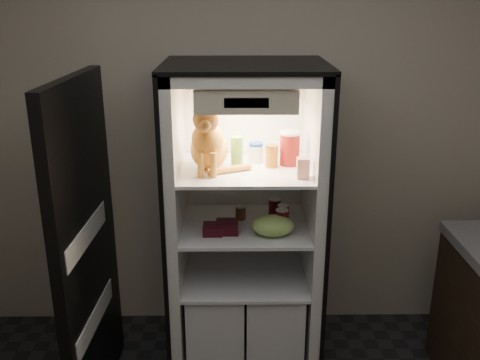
# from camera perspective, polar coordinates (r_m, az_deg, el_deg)

# --- Properties ---
(room_shell) EXTENTS (3.60, 3.60, 3.60)m
(room_shell) POSITION_cam_1_polar(r_m,az_deg,el_deg) (1.68, 1.43, -1.86)
(room_shell) COLOR white
(room_shell) RESTS_ON floor
(refrigerator) EXTENTS (0.90, 0.72, 1.88)m
(refrigerator) POSITION_cam_1_polar(r_m,az_deg,el_deg) (3.28, 0.49, -6.67)
(refrigerator) COLOR white
(refrigerator) RESTS_ON floor
(fridge_door) EXTENTS (0.10, 0.87, 1.85)m
(fridge_door) POSITION_cam_1_polar(r_m,az_deg,el_deg) (2.99, -16.03, -7.53)
(fridge_door) COLOR black
(fridge_door) RESTS_ON floor
(tabby_cat) EXTENTS (0.35, 0.40, 0.42)m
(tabby_cat) POSITION_cam_1_polar(r_m,az_deg,el_deg) (2.95, -3.37, 3.95)
(tabby_cat) COLOR orange
(tabby_cat) RESTS_ON refrigerator
(parmesan_shaker) EXTENTS (0.07, 0.07, 0.18)m
(parmesan_shaker) POSITION_cam_1_polar(r_m,az_deg,el_deg) (3.03, -0.34, 3.04)
(parmesan_shaker) COLOR #248630
(parmesan_shaker) RESTS_ON refrigerator
(mayo_tub) EXTENTS (0.08, 0.08, 0.11)m
(mayo_tub) POSITION_cam_1_polar(r_m,az_deg,el_deg) (3.13, 1.71, 2.97)
(mayo_tub) COLOR white
(mayo_tub) RESTS_ON refrigerator
(salsa_jar) EXTENTS (0.07, 0.07, 0.13)m
(salsa_jar) POSITION_cam_1_polar(r_m,az_deg,el_deg) (3.04, 3.40, 2.58)
(salsa_jar) COLOR maroon
(salsa_jar) RESTS_ON refrigerator
(pepper_jar) EXTENTS (0.12, 0.12, 0.20)m
(pepper_jar) POSITION_cam_1_polar(r_m,az_deg,el_deg) (3.08, 5.32, 3.40)
(pepper_jar) COLOR maroon
(pepper_jar) RESTS_ON refrigerator
(cream_carton) EXTENTS (0.06, 0.06, 0.11)m
(cream_carton) POSITION_cam_1_polar(r_m,az_deg,el_deg) (2.87, 6.72, 1.28)
(cream_carton) COLOR silver
(cream_carton) RESTS_ON refrigerator
(soda_can_a) EXTENTS (0.07, 0.07, 0.14)m
(soda_can_a) POSITION_cam_1_polar(r_m,az_deg,el_deg) (3.20, 3.72, -3.15)
(soda_can_a) COLOR black
(soda_can_a) RESTS_ON refrigerator
(soda_can_b) EXTENTS (0.07, 0.07, 0.13)m
(soda_can_b) POSITION_cam_1_polar(r_m,az_deg,el_deg) (3.13, 4.63, -3.75)
(soda_can_b) COLOR black
(soda_can_b) RESTS_ON refrigerator
(soda_can_c) EXTENTS (0.07, 0.07, 0.14)m
(soda_can_c) POSITION_cam_1_polar(r_m,az_deg,el_deg) (3.04, 4.49, -4.36)
(soda_can_c) COLOR black
(soda_can_c) RESTS_ON refrigerator
(condiment_jar) EXTENTS (0.06, 0.06, 0.09)m
(condiment_jar) POSITION_cam_1_polar(r_m,az_deg,el_deg) (3.21, 0.06, -3.46)
(condiment_jar) COLOR #4F2C16
(condiment_jar) RESTS_ON refrigerator
(grape_bag) EXTENTS (0.23, 0.17, 0.12)m
(grape_bag) POSITION_cam_1_polar(r_m,az_deg,el_deg) (3.00, 3.52, -4.88)
(grape_bag) COLOR #94BC58
(grape_bag) RESTS_ON refrigerator
(berry_box_left) EXTENTS (0.11, 0.11, 0.05)m
(berry_box_left) POSITION_cam_1_polar(r_m,az_deg,el_deg) (3.03, -2.92, -5.27)
(berry_box_left) COLOR #490C1A
(berry_box_left) RESTS_ON refrigerator
(berry_box_right) EXTENTS (0.12, 0.12, 0.06)m
(berry_box_right) POSITION_cam_1_polar(r_m,az_deg,el_deg) (3.05, -1.38, -5.04)
(berry_box_right) COLOR #490C1A
(berry_box_right) RESTS_ON refrigerator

